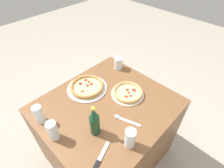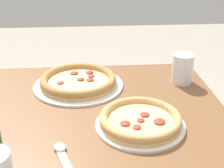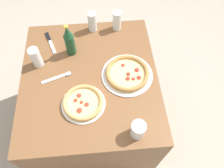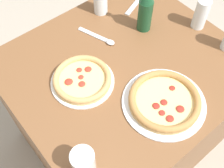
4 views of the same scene
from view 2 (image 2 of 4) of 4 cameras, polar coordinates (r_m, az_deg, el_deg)
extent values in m
cylinder|color=white|center=(0.92, 5.16, -7.45)|extent=(0.26, 0.26, 0.01)
cylinder|color=#DBB775|center=(0.91, 5.19, -6.93)|extent=(0.24, 0.24, 0.01)
cylinder|color=#EACC7F|center=(0.91, 5.20, -6.52)|extent=(0.21, 0.21, 0.00)
torus|color=tan|center=(0.91, 5.22, -6.21)|extent=(0.24, 0.24, 0.02)
ellipsoid|color=#A83323|center=(0.90, 5.26, -6.60)|extent=(0.02, 0.02, 0.00)
ellipsoid|color=#A83323|center=(0.87, 4.59, -7.83)|extent=(0.02, 0.02, 0.01)
ellipsoid|color=#A83323|center=(0.88, 2.40, -7.17)|extent=(0.03, 0.03, 0.01)
ellipsoid|color=#A83323|center=(0.90, 8.69, -6.76)|extent=(0.03, 0.03, 0.01)
ellipsoid|color=#A83323|center=(0.93, 6.01, -5.54)|extent=(0.03, 0.03, 0.01)
cylinder|color=silver|center=(1.16, -6.14, -0.23)|extent=(0.33, 0.33, 0.01)
cylinder|color=tan|center=(1.15, -6.16, 0.22)|extent=(0.28, 0.28, 0.01)
cylinder|color=#EACC7F|center=(1.15, -6.18, 0.55)|extent=(0.24, 0.24, 0.00)
torus|color=#AD7A42|center=(1.15, -6.20, 0.87)|extent=(0.28, 0.28, 0.03)
ellipsoid|color=maroon|center=(1.13, -9.41, 0.23)|extent=(0.02, 0.02, 0.01)
ellipsoid|color=maroon|center=(1.15, -5.73, 0.89)|extent=(0.03, 0.03, 0.01)
ellipsoid|color=maroon|center=(1.21, -4.12, 2.18)|extent=(0.03, 0.03, 0.01)
ellipsoid|color=maroon|center=(1.14, -4.02, 0.80)|extent=(0.03, 0.03, 0.01)
ellipsoid|color=maroon|center=(1.21, -6.95, 2.03)|extent=(0.03, 0.03, 0.01)
ellipsoid|color=maroon|center=(1.18, -3.84, 1.49)|extent=(0.02, 0.02, 0.01)
cylinder|color=white|center=(1.19, 12.76, 2.76)|extent=(0.08, 0.08, 0.11)
cylinder|color=black|center=(1.20, 12.71, 2.33)|extent=(0.07, 0.07, 0.08)
ellipsoid|color=silver|center=(0.83, -9.49, -11.33)|extent=(0.04, 0.05, 0.01)
camera|label=1|loc=(0.84, -99.63, 37.33)|focal=28.00mm
camera|label=3|loc=(1.33, 49.78, 49.10)|focal=35.00mm
camera|label=4|loc=(1.50, 18.96, 41.65)|focal=45.00mm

